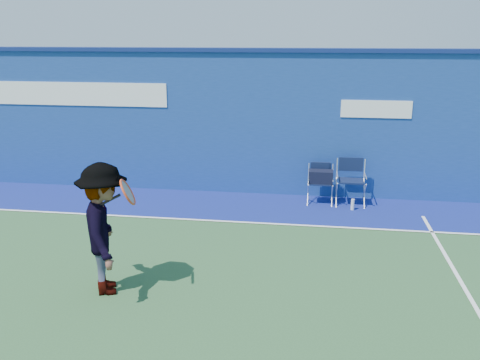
# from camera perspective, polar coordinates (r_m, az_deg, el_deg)

# --- Properties ---
(ground) EXTENTS (80.00, 80.00, 0.00)m
(ground) POSITION_cam_1_polar(r_m,az_deg,el_deg) (6.88, -13.25, -13.74)
(ground) COLOR #2C532D
(ground) RESTS_ON ground
(stadium_wall) EXTENTS (24.00, 0.50, 3.08)m
(stadium_wall) POSITION_cam_1_polar(r_m,az_deg,el_deg) (11.11, -4.11, 6.69)
(stadium_wall) COLOR navy
(stadium_wall) RESTS_ON ground
(out_of_bounds_strip) EXTENTS (24.00, 1.80, 0.01)m
(out_of_bounds_strip) POSITION_cam_1_polar(r_m,az_deg,el_deg) (10.45, -5.19, -2.71)
(out_of_bounds_strip) COLOR navy
(out_of_bounds_strip) RESTS_ON ground
(court_lines) EXTENTS (24.00, 12.00, 0.01)m
(court_lines) POSITION_cam_1_polar(r_m,az_deg,el_deg) (7.36, -11.56, -11.40)
(court_lines) COLOR white
(court_lines) RESTS_ON out_of_bounds_strip
(directors_chair_left) EXTENTS (0.49, 0.45, 0.82)m
(directors_chair_left) POSITION_cam_1_polar(r_m,az_deg,el_deg) (10.49, 8.99, -0.79)
(directors_chair_left) COLOR silver
(directors_chair_left) RESTS_ON ground
(directors_chair_right) EXTENTS (0.56, 0.50, 0.93)m
(directors_chair_right) POSITION_cam_1_polar(r_m,az_deg,el_deg) (10.56, 12.28, -1.18)
(directors_chair_right) COLOR silver
(directors_chair_right) RESTS_ON ground
(water_bottle) EXTENTS (0.07, 0.07, 0.23)m
(water_bottle) POSITION_cam_1_polar(r_m,az_deg,el_deg) (10.28, 12.53, -2.72)
(water_bottle) COLOR silver
(water_bottle) RESTS_ON ground
(tennis_player) EXTENTS (1.07, 1.32, 1.78)m
(tennis_player) POSITION_cam_1_polar(r_m,az_deg,el_deg) (6.95, -14.96, -5.33)
(tennis_player) COLOR #EA4738
(tennis_player) RESTS_ON ground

